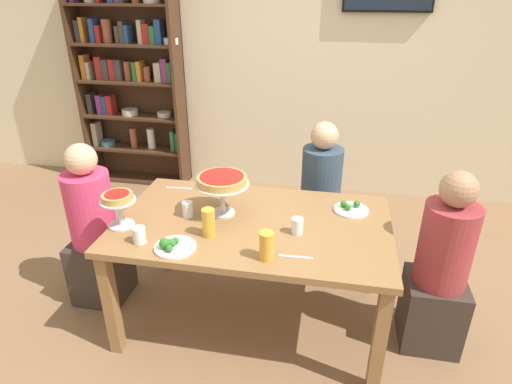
{
  "coord_description": "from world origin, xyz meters",
  "views": [
    {
      "loc": [
        0.44,
        -2.2,
        2.03
      ],
      "look_at": [
        0.0,
        0.1,
        0.89
      ],
      "focal_mm": 30.16,
      "sensor_mm": 36.0,
      "label": 1
    }
  ],
  "objects_px": {
    "water_glass_clear_near": "(297,226)",
    "diner_head_east": "(439,275)",
    "dining_table": "(253,234)",
    "diner_far_right": "(320,205)",
    "water_glass_clear_spare": "(139,235)",
    "diner_head_west": "(95,236)",
    "salad_plate_far_diner": "(351,209)",
    "beer_glass_amber_tall": "(208,223)",
    "cutlery_fork_far": "(295,257)",
    "cutlery_fork_near": "(179,188)",
    "water_glass_clear_far": "(188,209)",
    "personal_pizza_stand": "(118,202)",
    "bookshelf": "(129,76)",
    "beer_glass_amber_short": "(267,246)",
    "salad_plate_near_diner": "(173,246)",
    "deep_dish_pizza_stand": "(222,183)",
    "cutlery_knife_near": "(222,194)"
  },
  "relations": [
    {
      "from": "diner_far_right",
      "to": "cutlery_fork_far",
      "type": "distance_m",
      "value": 1.13
    },
    {
      "from": "deep_dish_pizza_stand",
      "to": "beer_glass_amber_short",
      "type": "distance_m",
      "value": 0.56
    },
    {
      "from": "beer_glass_amber_tall",
      "to": "cutlery_fork_near",
      "type": "distance_m",
      "value": 0.68
    },
    {
      "from": "personal_pizza_stand",
      "to": "salad_plate_far_diner",
      "type": "bearing_deg",
      "value": 18.53
    },
    {
      "from": "water_glass_clear_near",
      "to": "diner_head_east",
      "type": "bearing_deg",
      "value": 6.44
    },
    {
      "from": "water_glass_clear_spare",
      "to": "personal_pizza_stand",
      "type": "bearing_deg",
      "value": 140.96
    },
    {
      "from": "diner_head_west",
      "to": "salad_plate_far_diner",
      "type": "bearing_deg",
      "value": 7.65
    },
    {
      "from": "salad_plate_far_diner",
      "to": "water_glass_clear_far",
      "type": "distance_m",
      "value": 1.01
    },
    {
      "from": "personal_pizza_stand",
      "to": "water_glass_clear_spare",
      "type": "bearing_deg",
      "value": -39.04
    },
    {
      "from": "diner_head_west",
      "to": "deep_dish_pizza_stand",
      "type": "distance_m",
      "value": 1.0
    },
    {
      "from": "diner_head_west",
      "to": "cutlery_fork_near",
      "type": "height_order",
      "value": "diner_head_west"
    },
    {
      "from": "dining_table",
      "to": "salad_plate_far_diner",
      "type": "height_order",
      "value": "salad_plate_far_diner"
    },
    {
      "from": "dining_table",
      "to": "diner_far_right",
      "type": "distance_m",
      "value": 0.87
    },
    {
      "from": "beer_glass_amber_short",
      "to": "cutlery_knife_near",
      "type": "xyz_separation_m",
      "value": [
        -0.42,
        0.69,
        -0.08
      ]
    },
    {
      "from": "diner_far_right",
      "to": "water_glass_clear_spare",
      "type": "xyz_separation_m",
      "value": [
        -0.94,
        -1.12,
        0.3
      ]
    },
    {
      "from": "bookshelf",
      "to": "diner_head_west",
      "type": "distance_m",
      "value": 2.18
    },
    {
      "from": "diner_head_west",
      "to": "cutlery_fork_far",
      "type": "bearing_deg",
      "value": -14.31
    },
    {
      "from": "beer_glass_amber_short",
      "to": "beer_glass_amber_tall",
      "type": "bearing_deg",
      "value": 155.42
    },
    {
      "from": "personal_pizza_stand",
      "to": "water_glass_clear_far",
      "type": "height_order",
      "value": "personal_pizza_stand"
    },
    {
      "from": "beer_glass_amber_short",
      "to": "bookshelf",
      "type": "bearing_deg",
      "value": 128.06
    },
    {
      "from": "salad_plate_far_diner",
      "to": "cutlery_fork_far",
      "type": "distance_m",
      "value": 0.64
    },
    {
      "from": "water_glass_clear_near",
      "to": "cutlery_fork_near",
      "type": "distance_m",
      "value": 0.98
    },
    {
      "from": "bookshelf",
      "to": "water_glass_clear_spare",
      "type": "distance_m",
      "value": 2.64
    },
    {
      "from": "beer_glass_amber_short",
      "to": "personal_pizza_stand",
      "type": "bearing_deg",
      "value": 169.3
    },
    {
      "from": "salad_plate_far_diner",
      "to": "beer_glass_amber_tall",
      "type": "relative_size",
      "value": 1.3
    },
    {
      "from": "salad_plate_near_diner",
      "to": "diner_head_west",
      "type": "bearing_deg",
      "value": 151.27
    },
    {
      "from": "diner_far_right",
      "to": "beer_glass_amber_tall",
      "type": "xyz_separation_m",
      "value": [
        -0.58,
        -0.97,
        0.33
      ]
    },
    {
      "from": "dining_table",
      "to": "diner_head_east",
      "type": "xyz_separation_m",
      "value": [
        1.11,
        0.01,
        -0.16
      ]
    },
    {
      "from": "bookshelf",
      "to": "salad_plate_far_diner",
      "type": "height_order",
      "value": "bookshelf"
    },
    {
      "from": "water_glass_clear_spare",
      "to": "cutlery_fork_near",
      "type": "bearing_deg",
      "value": 92.4
    },
    {
      "from": "personal_pizza_stand",
      "to": "beer_glass_amber_tall",
      "type": "distance_m",
      "value": 0.54
    },
    {
      "from": "salad_plate_near_diner",
      "to": "cutlery_fork_far",
      "type": "bearing_deg",
      "value": 3.9
    },
    {
      "from": "dining_table",
      "to": "diner_head_west",
      "type": "height_order",
      "value": "diner_head_west"
    },
    {
      "from": "diner_head_west",
      "to": "salad_plate_near_diner",
      "type": "distance_m",
      "value": 0.87
    },
    {
      "from": "beer_glass_amber_tall",
      "to": "water_glass_clear_spare",
      "type": "bearing_deg",
      "value": -157.9
    },
    {
      "from": "salad_plate_far_diner",
      "to": "water_glass_clear_spare",
      "type": "relative_size",
      "value": 2.31
    },
    {
      "from": "water_glass_clear_near",
      "to": "cutlery_fork_near",
      "type": "height_order",
      "value": "water_glass_clear_near"
    },
    {
      "from": "diner_head_east",
      "to": "water_glass_clear_far",
      "type": "relative_size",
      "value": 11.75
    },
    {
      "from": "personal_pizza_stand",
      "to": "cutlery_fork_near",
      "type": "xyz_separation_m",
      "value": [
        0.15,
        0.55,
        -0.15
      ]
    },
    {
      "from": "dining_table",
      "to": "diner_head_west",
      "type": "distance_m",
      "value": 1.1
    },
    {
      "from": "deep_dish_pizza_stand",
      "to": "cutlery_fork_near",
      "type": "relative_size",
      "value": 1.83
    },
    {
      "from": "beer_glass_amber_tall",
      "to": "beer_glass_amber_short",
      "type": "distance_m",
      "value": 0.39
    },
    {
      "from": "beer_glass_amber_tall",
      "to": "water_glass_clear_near",
      "type": "bearing_deg",
      "value": 13.39
    },
    {
      "from": "water_glass_clear_near",
      "to": "water_glass_clear_spare",
      "type": "bearing_deg",
      "value": -162.85
    },
    {
      "from": "personal_pizza_stand",
      "to": "bookshelf",
      "type": "bearing_deg",
      "value": 113.6
    },
    {
      "from": "diner_far_right",
      "to": "beer_glass_amber_short",
      "type": "bearing_deg",
      "value": -11.19
    },
    {
      "from": "water_glass_clear_near",
      "to": "cutlery_fork_far",
      "type": "xyz_separation_m",
      "value": [
        0.02,
        -0.24,
        -0.05
      ]
    },
    {
      "from": "dining_table",
      "to": "beer_glass_amber_short",
      "type": "relative_size",
      "value": 10.51
    },
    {
      "from": "salad_plate_far_diner",
      "to": "water_glass_clear_spare",
      "type": "xyz_separation_m",
      "value": [
        -1.14,
        -0.59,
        0.03
      ]
    },
    {
      "from": "dining_table",
      "to": "diner_head_east",
      "type": "height_order",
      "value": "diner_head_east"
    }
  ]
}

